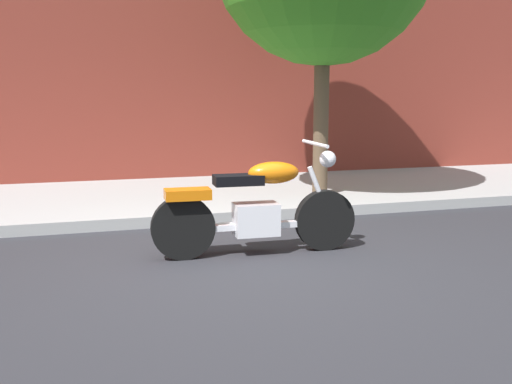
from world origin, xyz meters
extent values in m
plane|color=#28282D|center=(0.00, 0.00, 0.00)|extent=(60.00, 60.00, 0.00)
cube|color=#9B9B9B|center=(0.00, 3.37, 0.07)|extent=(22.64, 3.25, 0.14)
cylinder|color=black|center=(0.97, 0.26, 0.31)|extent=(0.63, 0.13, 0.62)
cylinder|color=black|center=(-0.49, 0.32, 0.31)|extent=(0.63, 0.13, 0.62)
cube|color=silver|center=(0.24, 0.29, 0.36)|extent=(0.45, 0.30, 0.32)
cube|color=silver|center=(0.24, 0.29, 0.29)|extent=(1.32, 0.13, 0.06)
ellipsoid|color=#D1660C|center=(0.42, 0.29, 0.82)|extent=(0.53, 0.28, 0.22)
cube|color=black|center=(0.06, 0.30, 0.76)|extent=(0.49, 0.26, 0.10)
cube|color=#D1660C|center=(-0.44, 0.32, 0.64)|extent=(0.45, 0.26, 0.10)
cylinder|color=silver|center=(0.91, 0.27, 0.59)|extent=(0.27, 0.06, 0.58)
cylinder|color=silver|center=(0.85, 0.27, 1.10)|extent=(0.07, 0.70, 0.04)
sphere|color=silver|center=(0.99, 0.26, 0.94)|extent=(0.17, 0.17, 0.17)
cylinder|color=silver|center=(0.00, 0.46, 0.26)|extent=(0.80, 0.12, 0.09)
cylinder|color=brown|center=(1.89, 2.60, 1.33)|extent=(0.22, 0.22, 2.67)
camera|label=1|loc=(-1.41, -5.23, 1.61)|focal=41.42mm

